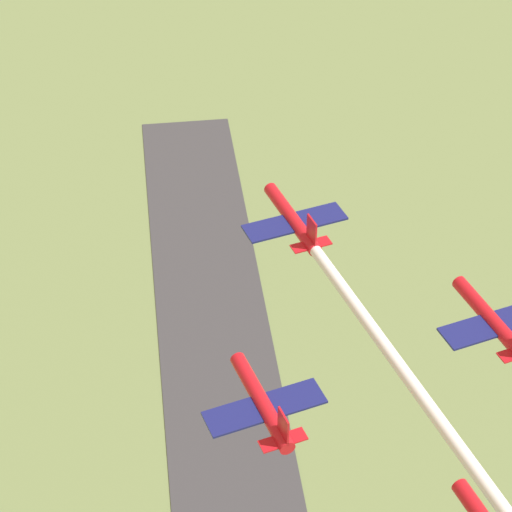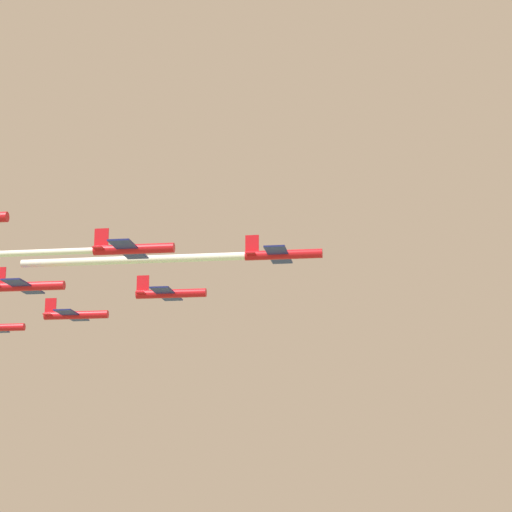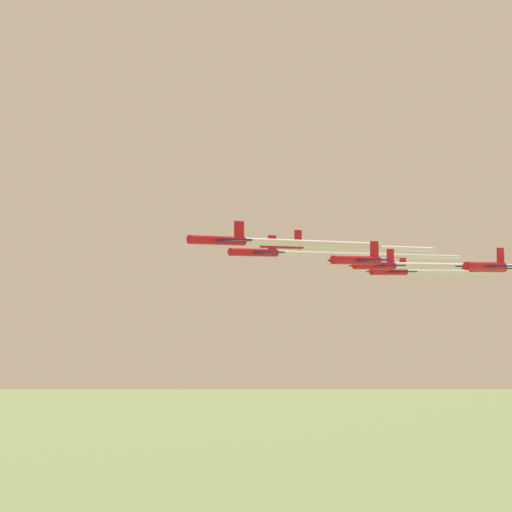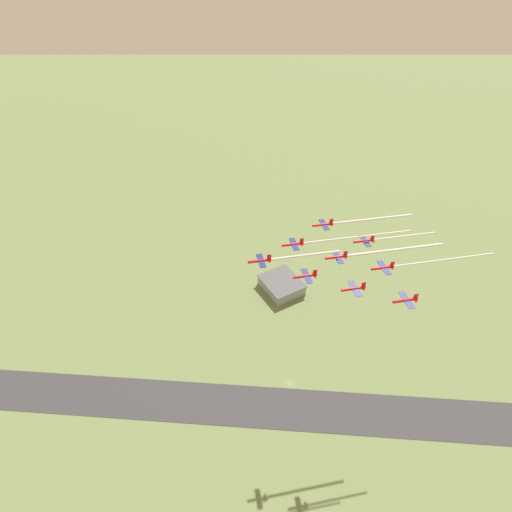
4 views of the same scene
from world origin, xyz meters
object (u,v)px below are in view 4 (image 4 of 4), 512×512
Objects in this scene: jet_0 at (260,261)px; jet_5 at (323,225)px; jet_7 at (383,268)px; jet_8 at (365,241)px; jet_2 at (294,244)px; jet_3 at (354,288)px; jet_6 at (406,300)px; jet_4 at (337,257)px; jet_1 at (306,276)px; hangar at (281,285)px.

jet_0 is 1.00× the size of jet_5.
jet_8 is at bearing 0.00° from jet_7.
jet_2 reaches higher than jet_3.
jet_6 reaches higher than jet_7.
jet_2 is 1.00× the size of jet_7.
jet_4 reaches higher than jet_7.
jet_0 is 1.00× the size of jet_4.
jet_4 is 1.00× the size of jet_6.
jet_3 is at bearing 180.00° from jet_5.
jet_8 is (8.07, 54.42, -4.22)m from jet_0.
jet_6 is 21.17m from jet_7.
jet_5 reaches higher than jet_1.
jet_7 is (15.99, 13.42, -0.44)m from jet_4.
jet_2 is at bearing 59.53° from jet_7.
jet_7 reaches higher than hangar.
jet_8 is (12.03, 33.92, -3.00)m from jet_2.
jet_4 is (15.99, 13.42, -2.08)m from jet_2.
jet_6 is at bearing -13.03° from hangar.
jet_2 is 1.00× the size of jet_3.
jet_7 is at bearing -150.46° from jet_5.
jet_8 is (-3.96, 20.50, -0.92)m from jet_4.
jet_8 is (-39.91, 14.15, -0.86)m from jet_6.
jet_1 reaches higher than hangar.
jet_0 reaches higher than jet_7.
jet_0 is 1.00× the size of jet_1.
jet_4 is at bearing 120.47° from jet_8.
jet_4 is 20.88m from jet_7.
jet_5 is at bearing 18.78° from jet_6.
hangar is at bearing -20.93° from jet_0.
jet_8 is at bearing -90.00° from jet_2.
hangar is 146.04m from jet_2.
jet_3 reaches higher than jet_7.
jet_2 reaches higher than jet_6.
jet_3 is at bearing 59.53° from jet_6.
hangar is at bearing -1.59° from jet_4.
jet_1 is 41.76m from jet_6.
hangar is 139.64m from jet_5.
jet_7 is at bearing -120.47° from jet_2.
jet_0 is 1.00× the size of jet_6.
jet_5 is (-19.95, 7.08, 3.88)m from jet_4.
jet_7 is (31.98, 26.84, -2.52)m from jet_2.
jet_4 is at bearing -59.53° from jet_1.
jet_0 reaches higher than jet_8.
jet_0 is 62.72m from jet_6.
jet_8 is at bearing -29.54° from jet_3.
hangar is 3.16× the size of jet_1.
jet_6 is (35.94, 6.34, -0.06)m from jet_4.
hangar is 159.03m from jet_1.
jet_1 is at bearing 90.00° from jet_7.
jet_0 reaches higher than jet_2.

